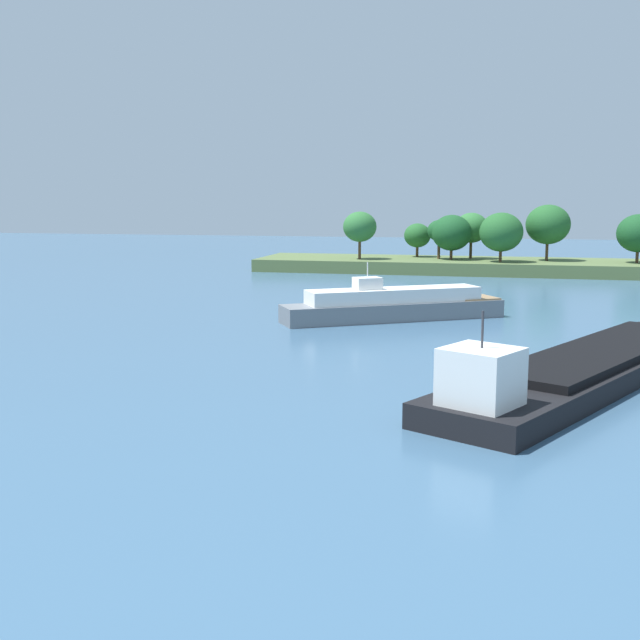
# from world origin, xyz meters

# --- Properties ---
(treeline_island) EXTENTS (69.86, 15.99, 10.35)m
(treeline_island) POSITION_xyz_m (25.47, 94.02, 3.05)
(treeline_island) COLOR #566B3D
(treeline_island) RESTS_ON ground
(white_riverboat) EXTENTS (20.13, 14.40, 5.47)m
(white_riverboat) POSITION_xyz_m (17.68, 43.66, 1.39)
(white_riverboat) COLOR slate
(white_riverboat) RESTS_ON ground
(cargo_barge) EXTENTS (20.89, 32.50, 5.91)m
(cargo_barge) POSITION_xyz_m (32.91, 22.14, 0.98)
(cargo_barge) COLOR black
(cargo_barge) RESTS_ON ground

